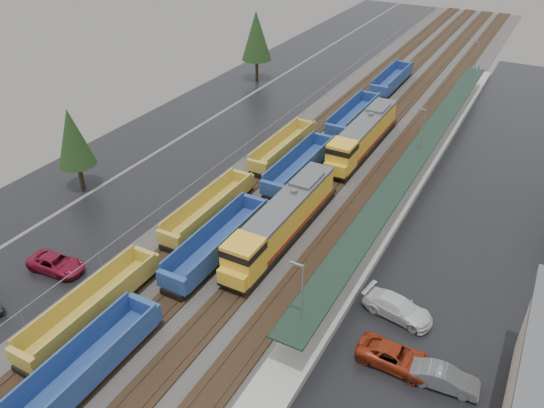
{
  "coord_description": "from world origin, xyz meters",
  "views": [
    {
      "loc": [
        20.5,
        -4.29,
        29.31
      ],
      "look_at": [
        -0.38,
        33.89,
        2.0
      ],
      "focal_mm": 35.0,
      "sensor_mm": 36.0,
      "label": 1
    }
  ],
  "objects_px": {
    "locomotive_trail": "(362,136)",
    "well_string_yellow": "(93,306)",
    "parked_car_west_c": "(56,264)",
    "locomotive_lead": "(281,222)",
    "parked_car_east_e": "(445,378)",
    "parked_car_east_b": "(395,357)",
    "parked_car_east_c": "(398,308)",
    "well_string_blue": "(264,200)"
  },
  "relations": [
    {
      "from": "locomotive_lead",
      "to": "locomotive_trail",
      "type": "distance_m",
      "value": 21.0
    },
    {
      "from": "parked_car_east_b",
      "to": "parked_car_east_c",
      "type": "distance_m",
      "value": 4.98
    },
    {
      "from": "locomotive_trail",
      "to": "well_string_yellow",
      "type": "relative_size",
      "value": 0.24
    },
    {
      "from": "locomotive_lead",
      "to": "well_string_blue",
      "type": "relative_size",
      "value": 0.19
    },
    {
      "from": "locomotive_trail",
      "to": "well_string_blue",
      "type": "distance_m",
      "value": 17.51
    },
    {
      "from": "locomotive_lead",
      "to": "parked_car_west_c",
      "type": "bearing_deg",
      "value": -139.17
    },
    {
      "from": "locomotive_lead",
      "to": "parked_car_east_e",
      "type": "bearing_deg",
      "value": -28.26
    },
    {
      "from": "locomotive_trail",
      "to": "parked_car_east_e",
      "type": "height_order",
      "value": "locomotive_trail"
    },
    {
      "from": "locomotive_trail",
      "to": "parked_car_east_b",
      "type": "relative_size",
      "value": 3.45
    },
    {
      "from": "locomotive_lead",
      "to": "well_string_yellow",
      "type": "bearing_deg",
      "value": -117.01
    },
    {
      "from": "parked_car_east_b",
      "to": "parked_car_east_c",
      "type": "relative_size",
      "value": 0.98
    },
    {
      "from": "parked_car_east_c",
      "to": "parked_car_east_e",
      "type": "height_order",
      "value": "parked_car_east_c"
    },
    {
      "from": "parked_car_east_c",
      "to": "well_string_yellow",
      "type": "bearing_deg",
      "value": 128.85
    },
    {
      "from": "well_string_yellow",
      "to": "parked_car_east_e",
      "type": "xyz_separation_m",
      "value": [
        25.24,
        6.43,
        -0.39
      ]
    },
    {
      "from": "parked_car_east_c",
      "to": "locomotive_trail",
      "type": "bearing_deg",
      "value": 35.93
    },
    {
      "from": "well_string_yellow",
      "to": "parked_car_east_b",
      "type": "height_order",
      "value": "well_string_yellow"
    },
    {
      "from": "locomotive_trail",
      "to": "well_string_yellow",
      "type": "height_order",
      "value": "locomotive_trail"
    },
    {
      "from": "parked_car_east_e",
      "to": "locomotive_trail",
      "type": "bearing_deg",
      "value": 24.24
    },
    {
      "from": "well_string_yellow",
      "to": "parked_car_west_c",
      "type": "relative_size",
      "value": 15.0
    },
    {
      "from": "parked_car_east_c",
      "to": "parked_car_east_e",
      "type": "bearing_deg",
      "value": -126.73
    },
    {
      "from": "well_string_blue",
      "to": "parked_car_east_c",
      "type": "distance_m",
      "value": 18.42
    },
    {
      "from": "locomotive_lead",
      "to": "parked_car_east_e",
      "type": "height_order",
      "value": "locomotive_lead"
    },
    {
      "from": "well_string_blue",
      "to": "parked_car_west_c",
      "type": "bearing_deg",
      "value": -123.03
    },
    {
      "from": "well_string_yellow",
      "to": "well_string_blue",
      "type": "relative_size",
      "value": 0.79
    },
    {
      "from": "locomotive_lead",
      "to": "parked_car_east_e",
      "type": "xyz_separation_m",
      "value": [
        17.24,
        -9.27,
        -1.51
      ]
    },
    {
      "from": "well_string_yellow",
      "to": "parked_car_west_c",
      "type": "xyz_separation_m",
      "value": [
        -7.04,
        2.69,
        -0.42
      ]
    },
    {
      "from": "locomotive_trail",
      "to": "well_string_blue",
      "type": "xyz_separation_m",
      "value": [
        -4.0,
        -17.01,
        -1.04
      ]
    },
    {
      "from": "parked_car_east_b",
      "to": "parked_car_east_e",
      "type": "height_order",
      "value": "parked_car_east_b"
    },
    {
      "from": "locomotive_trail",
      "to": "parked_car_west_c",
      "type": "distance_m",
      "value": 37.21
    },
    {
      "from": "parked_car_east_c",
      "to": "parked_car_east_e",
      "type": "distance_m",
      "value": 6.92
    },
    {
      "from": "locomotive_trail",
      "to": "parked_car_east_b",
      "type": "height_order",
      "value": "locomotive_trail"
    },
    {
      "from": "locomotive_lead",
      "to": "locomotive_trail",
      "type": "height_order",
      "value": "same"
    },
    {
      "from": "parked_car_east_b",
      "to": "parked_car_west_c",
      "type": "bearing_deg",
      "value": 99.03
    },
    {
      "from": "parked_car_west_c",
      "to": "parked_car_east_b",
      "type": "bearing_deg",
      "value": -87.71
    },
    {
      "from": "well_string_yellow",
      "to": "locomotive_lead",
      "type": "bearing_deg",
      "value": 62.99
    },
    {
      "from": "well_string_yellow",
      "to": "parked_car_east_e",
      "type": "height_order",
      "value": "well_string_yellow"
    },
    {
      "from": "locomotive_lead",
      "to": "parked_car_east_b",
      "type": "distance_m",
      "value": 16.56
    },
    {
      "from": "parked_car_west_c",
      "to": "parked_car_east_e",
      "type": "distance_m",
      "value": 32.5
    },
    {
      "from": "locomotive_trail",
      "to": "parked_car_east_c",
      "type": "xyz_separation_m",
      "value": [
        12.47,
        -25.26,
        -1.46
      ]
    },
    {
      "from": "locomotive_trail",
      "to": "parked_car_west_c",
      "type": "height_order",
      "value": "locomotive_trail"
    },
    {
      "from": "locomotive_lead",
      "to": "well_string_yellow",
      "type": "distance_m",
      "value": 17.65
    },
    {
      "from": "parked_car_east_c",
      "to": "well_string_blue",
      "type": "bearing_deg",
      "value": 73.06
    }
  ]
}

